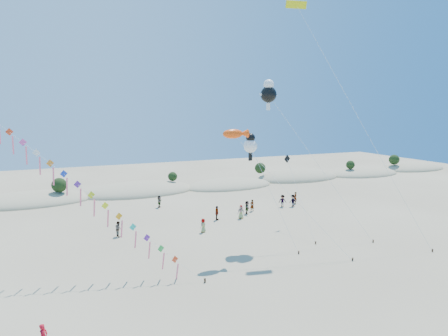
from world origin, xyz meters
TOP-DOWN VIEW (x-y plane):
  - dune_ridge at (1.06, 45.14)m, footprint 145.30×11.49m
  - kite_train at (-14.86, 18.02)m, footprint 25.93×16.27m
  - fish_kite at (3.87, 14.90)m, footprint 10.02×7.13m
  - cartoon_kite_low at (6.21, 16.45)m, footprint 3.51×5.61m
  - cartoon_kite_high at (9.02, 17.91)m, footprint 9.91×7.60m
  - parafoil_kite at (12.31, 17.61)m, footprint 10.23×11.44m
  - dark_kite at (13.09, 18.96)m, footprint 1.87×7.96m
  - beachgoers at (9.05, 26.87)m, footprint 26.46×13.97m

SIDE VIEW (x-z plane):
  - dune_ridge at x=1.06m, z-range -2.67..2.90m
  - beachgoers at x=9.05m, z-range -0.04..1.75m
  - dark_kite at x=13.09m, z-range 1.71..10.03m
  - cartoon_kite_low at x=6.21m, z-range 4.51..15.79m
  - fish_kite at x=3.87m, z-range 5.41..17.22m
  - kite_train at x=-14.86m, z-range 0.32..22.84m
  - cartoon_kite_high at x=9.02m, z-range 6.98..23.71m
  - parafoil_kite at x=12.31m, z-range 11.39..36.18m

